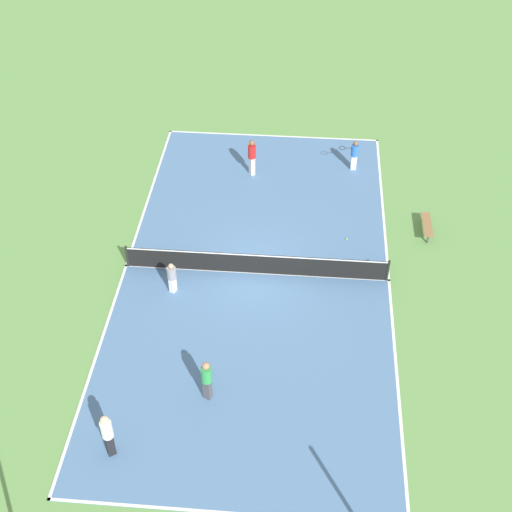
{
  "coord_description": "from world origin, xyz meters",
  "views": [
    {
      "loc": [
        -1.72,
        20.68,
        19.01
      ],
      "look_at": [
        0.0,
        0.0,
        0.9
      ],
      "focal_mm": 50.0,
      "sensor_mm": 36.0,
      "label": 1
    }
  ],
  "objects_px": {
    "tennis_net": "(256,263)",
    "player_near_blue": "(354,154)",
    "player_near_white": "(107,433)",
    "tennis_ball_near_net": "(248,144)",
    "player_baseline_gray": "(172,276)",
    "tennis_ball_left_sideline": "(347,239)",
    "bench": "(427,225)",
    "tennis_ball_midcourt": "(256,263)",
    "player_coach_red": "(252,155)",
    "player_far_green": "(207,378)"
  },
  "relations": [
    {
      "from": "player_near_blue",
      "to": "player_near_white",
      "type": "bearing_deg",
      "value": 60.86
    },
    {
      "from": "tennis_net",
      "to": "tennis_ball_left_sideline",
      "type": "height_order",
      "value": "tennis_net"
    },
    {
      "from": "player_baseline_gray",
      "to": "player_far_green",
      "type": "bearing_deg",
      "value": -131.67
    },
    {
      "from": "player_near_white",
      "to": "player_near_blue",
      "type": "xyz_separation_m",
      "value": [
        -7.69,
        -16.19,
        -0.2
      ]
    },
    {
      "from": "player_baseline_gray",
      "to": "tennis_ball_midcourt",
      "type": "height_order",
      "value": "player_baseline_gray"
    },
    {
      "from": "player_baseline_gray",
      "to": "tennis_ball_near_net",
      "type": "relative_size",
      "value": 20.16
    },
    {
      "from": "bench",
      "to": "player_far_green",
      "type": "distance_m",
      "value": 12.31
    },
    {
      "from": "player_far_green",
      "to": "tennis_ball_left_sideline",
      "type": "bearing_deg",
      "value": -93.01
    },
    {
      "from": "player_near_blue",
      "to": "tennis_ball_near_net",
      "type": "xyz_separation_m",
      "value": [
        5.1,
        -1.68,
        -0.82
      ]
    },
    {
      "from": "player_far_green",
      "to": "bench",
      "type": "bearing_deg",
      "value": -104.92
    },
    {
      "from": "tennis_ball_left_sideline",
      "to": "player_near_white",
      "type": "bearing_deg",
      "value": 56.08
    },
    {
      "from": "player_far_green",
      "to": "tennis_ball_near_net",
      "type": "bearing_deg",
      "value": -64.02
    },
    {
      "from": "tennis_net",
      "to": "player_baseline_gray",
      "type": "bearing_deg",
      "value": 22.66
    },
    {
      "from": "tennis_ball_midcourt",
      "to": "bench",
      "type": "bearing_deg",
      "value": -159.6
    },
    {
      "from": "bench",
      "to": "player_near_blue",
      "type": "bearing_deg",
      "value": -146.42
    },
    {
      "from": "tennis_net",
      "to": "player_near_blue",
      "type": "xyz_separation_m",
      "value": [
        -3.95,
        -7.62,
        0.35
      ]
    },
    {
      "from": "bench",
      "to": "tennis_ball_left_sideline",
      "type": "bearing_deg",
      "value": -76.6
    },
    {
      "from": "player_coach_red",
      "to": "player_near_blue",
      "type": "relative_size",
      "value": 1.22
    },
    {
      "from": "bench",
      "to": "player_far_green",
      "type": "bearing_deg",
      "value": -40.63
    },
    {
      "from": "tennis_ball_left_sideline",
      "to": "tennis_ball_near_net",
      "type": "relative_size",
      "value": 1.0
    },
    {
      "from": "bench",
      "to": "tennis_ball_midcourt",
      "type": "distance_m",
      "value": 7.46
    },
    {
      "from": "bench",
      "to": "player_near_white",
      "type": "xyz_separation_m",
      "value": [
        10.67,
        11.7,
        0.68
      ]
    },
    {
      "from": "player_near_blue",
      "to": "tennis_ball_near_net",
      "type": "height_order",
      "value": "player_near_blue"
    },
    {
      "from": "tennis_net",
      "to": "player_near_blue",
      "type": "distance_m",
      "value": 8.59
    },
    {
      "from": "player_baseline_gray",
      "to": "player_coach_red",
      "type": "bearing_deg",
      "value": 10.13
    },
    {
      "from": "bench",
      "to": "tennis_ball_near_net",
      "type": "xyz_separation_m",
      "value": [
        8.08,
        -6.17,
        -0.33
      ]
    },
    {
      "from": "tennis_net",
      "to": "player_near_white",
      "type": "distance_m",
      "value": 9.37
    },
    {
      "from": "player_baseline_gray",
      "to": "tennis_ball_midcourt",
      "type": "bearing_deg",
      "value": -32.78
    },
    {
      "from": "player_far_green",
      "to": "player_near_blue",
      "type": "height_order",
      "value": "player_far_green"
    },
    {
      "from": "player_coach_red",
      "to": "tennis_ball_near_net",
      "type": "relative_size",
      "value": 27.0
    },
    {
      "from": "player_far_green",
      "to": "player_coach_red",
      "type": "height_order",
      "value": "player_coach_red"
    },
    {
      "from": "player_near_white",
      "to": "player_coach_red",
      "type": "height_order",
      "value": "player_coach_red"
    },
    {
      "from": "player_near_blue",
      "to": "tennis_ball_midcourt",
      "type": "height_order",
      "value": "player_near_blue"
    },
    {
      "from": "player_baseline_gray",
      "to": "tennis_ball_midcourt",
      "type": "xyz_separation_m",
      "value": [
        -3.03,
        -1.82,
        -0.73
      ]
    },
    {
      "from": "player_near_blue",
      "to": "player_baseline_gray",
      "type": "bearing_deg",
      "value": 47.99
    },
    {
      "from": "tennis_net",
      "to": "tennis_ball_midcourt",
      "type": "distance_m",
      "value": 0.72
    },
    {
      "from": "tennis_ball_left_sideline",
      "to": "tennis_ball_midcourt",
      "type": "height_order",
      "value": "same"
    },
    {
      "from": "player_near_blue",
      "to": "player_baseline_gray",
      "type": "xyz_separation_m",
      "value": [
        7.03,
        8.91,
        -0.09
      ]
    },
    {
      "from": "player_far_green",
      "to": "player_coach_red",
      "type": "distance_m",
      "value": 13.0
    },
    {
      "from": "player_near_white",
      "to": "tennis_ball_midcourt",
      "type": "height_order",
      "value": "player_near_white"
    },
    {
      "from": "tennis_ball_left_sideline",
      "to": "player_coach_red",
      "type": "bearing_deg",
      "value": -45.66
    },
    {
      "from": "player_baseline_gray",
      "to": "tennis_ball_left_sideline",
      "type": "height_order",
      "value": "player_baseline_gray"
    },
    {
      "from": "tennis_net",
      "to": "player_far_green",
      "type": "height_order",
      "value": "player_far_green"
    },
    {
      "from": "player_baseline_gray",
      "to": "player_near_white",
      "type": "bearing_deg",
      "value": -159.0
    },
    {
      "from": "player_baseline_gray",
      "to": "tennis_ball_left_sideline",
      "type": "relative_size",
      "value": 20.16
    },
    {
      "from": "player_coach_red",
      "to": "player_baseline_gray",
      "type": "relative_size",
      "value": 1.34
    },
    {
      "from": "tennis_net",
      "to": "player_near_white",
      "type": "relative_size",
      "value": 5.69
    },
    {
      "from": "player_near_blue",
      "to": "tennis_net",
      "type": "bearing_deg",
      "value": 58.87
    },
    {
      "from": "player_baseline_gray",
      "to": "tennis_ball_midcourt",
      "type": "distance_m",
      "value": 3.61
    },
    {
      "from": "tennis_net",
      "to": "player_far_green",
      "type": "relative_size",
      "value": 6.09
    }
  ]
}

